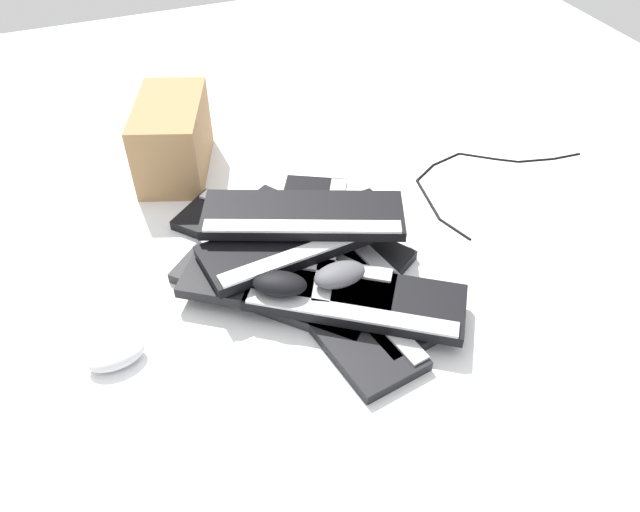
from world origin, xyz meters
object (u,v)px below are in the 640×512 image
(keyboard_0, at_px, (337,308))
(mouse_2, at_px, (340,275))
(keyboard_5, at_px, (307,237))
(mouse_0, at_px, (280,284))
(keyboard_3, at_px, (265,235))
(keyboard_9, at_px, (303,215))
(cardboard_box, at_px, (173,138))
(keyboard_7, at_px, (355,298))
(mouse_1, at_px, (281,238))
(keyboard_8, at_px, (302,239))
(keyboard_2, at_px, (318,237))
(keyboard_4, at_px, (275,285))
(keyboard_1, at_px, (360,280))
(mouse_3, at_px, (116,355))
(keyboard_6, at_px, (288,283))

(keyboard_0, height_order, mouse_2, mouse_2)
(keyboard_5, distance_m, mouse_0, 0.19)
(keyboard_3, relative_size, mouse_0, 3.91)
(keyboard_9, xyz_separation_m, cardboard_box, (-0.43, -0.20, -0.01))
(keyboard_7, relative_size, mouse_0, 4.08)
(keyboard_3, distance_m, keyboard_5, 0.11)
(mouse_1, relative_size, mouse_2, 1.00)
(keyboard_8, bearing_deg, keyboard_2, 135.61)
(keyboard_3, distance_m, keyboard_4, 0.17)
(keyboard_4, relative_size, keyboard_8, 0.93)
(keyboard_1, bearing_deg, mouse_0, -86.19)
(keyboard_0, bearing_deg, keyboard_8, -174.42)
(mouse_3, relative_size, cardboard_box, 0.38)
(keyboard_8, height_order, cardboard_box, cardboard_box)
(keyboard_5, distance_m, keyboard_9, 0.06)
(keyboard_2, height_order, mouse_2, mouse_2)
(keyboard_9, height_order, mouse_3, keyboard_9)
(keyboard_9, xyz_separation_m, mouse_1, (-0.00, -0.05, -0.05))
(keyboard_5, relative_size, keyboard_6, 1.02)
(keyboard_9, bearing_deg, keyboard_5, 46.37)
(mouse_0, bearing_deg, keyboard_9, -96.26)
(keyboard_6, relative_size, mouse_0, 4.08)
(keyboard_2, distance_m, keyboard_4, 0.18)
(keyboard_0, bearing_deg, keyboard_2, 168.86)
(mouse_2, bearing_deg, keyboard_2, -100.49)
(keyboard_9, bearing_deg, mouse_1, -95.42)
(keyboard_1, relative_size, keyboard_4, 1.09)
(keyboard_2, bearing_deg, keyboard_8, -44.39)
(keyboard_6, relative_size, keyboard_8, 0.99)
(keyboard_4, relative_size, keyboard_6, 0.94)
(keyboard_4, bearing_deg, mouse_2, 54.19)
(keyboard_6, bearing_deg, keyboard_8, 143.85)
(keyboard_4, height_order, mouse_0, mouse_0)
(keyboard_7, bearing_deg, keyboard_8, -164.63)
(keyboard_7, height_order, keyboard_9, keyboard_9)
(keyboard_6, height_order, mouse_3, keyboard_6)
(keyboard_0, height_order, keyboard_4, same)
(keyboard_5, relative_size, mouse_0, 4.17)
(keyboard_9, bearing_deg, keyboard_3, -135.33)
(keyboard_0, relative_size, mouse_1, 4.18)
(keyboard_0, distance_m, mouse_0, 0.13)
(keyboard_7, relative_size, cardboard_box, 1.56)
(keyboard_8, relative_size, mouse_2, 4.13)
(keyboard_3, relative_size, cardboard_box, 1.50)
(mouse_2, xyz_separation_m, mouse_3, (-0.01, -0.46, -0.06))
(keyboard_0, distance_m, keyboard_9, 0.22)
(keyboard_6, xyz_separation_m, keyboard_9, (-0.13, 0.08, 0.06))
(mouse_2, xyz_separation_m, cardboard_box, (-0.61, -0.21, 0.02))
(keyboard_2, height_order, keyboard_5, keyboard_5)
(keyboard_4, bearing_deg, keyboard_3, 169.51)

